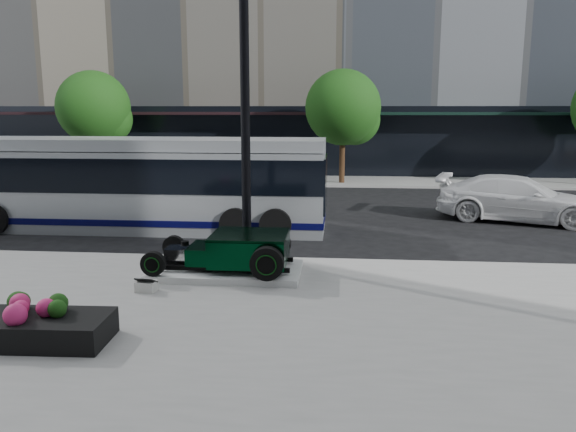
# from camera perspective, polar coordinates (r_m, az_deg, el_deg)

# --- Properties ---
(ground) EXTENTS (120.00, 120.00, 0.00)m
(ground) POSITION_cam_1_polar(r_m,az_deg,el_deg) (16.29, 2.07, -2.83)
(ground) COLOR black
(ground) RESTS_ON ground
(sidewalk_far) EXTENTS (70.00, 4.00, 0.12)m
(sidewalk_far) POSITION_cam_1_polar(r_m,az_deg,el_deg) (30.06, 3.55, 3.57)
(sidewalk_far) COLOR gray
(sidewalk_far) RESTS_ON ground
(street_trees) EXTENTS (29.80, 3.80, 5.70)m
(street_trees) POSITION_cam_1_polar(r_m,az_deg,el_deg) (28.88, 5.90, 10.62)
(street_trees) COLOR black
(street_trees) RESTS_ON sidewalk_far
(display_plinth) EXTENTS (3.40, 1.80, 0.15)m
(display_plinth) POSITION_cam_1_polar(r_m,az_deg,el_deg) (13.00, -6.28, -5.54)
(display_plinth) COLOR silver
(display_plinth) RESTS_ON sidewalk_near
(hot_rod) EXTENTS (3.22, 2.00, 0.81)m
(hot_rod) POSITION_cam_1_polar(r_m,az_deg,el_deg) (12.81, -4.86, -3.44)
(hot_rod) COLOR black
(hot_rod) RESTS_ON display_plinth
(info_plaque) EXTENTS (0.43, 0.34, 0.31)m
(info_plaque) POSITION_cam_1_polar(r_m,az_deg,el_deg) (12.07, -14.20, -6.86)
(info_plaque) COLOR silver
(info_plaque) RESTS_ON sidewalk_near
(lamppost) EXTENTS (0.41, 0.41, 7.53)m
(lamppost) POSITION_cam_1_polar(r_m,az_deg,el_deg) (13.80, -4.36, 9.78)
(lamppost) COLOR black
(lamppost) RESTS_ON sidewalk_near
(flower_planter) EXTENTS (2.21, 1.16, 0.70)m
(flower_planter) POSITION_cam_1_polar(r_m,az_deg,el_deg) (10.07, -23.77, -10.27)
(flower_planter) COLOR black
(flower_planter) RESTS_ON sidewalk_near
(transit_bus) EXTENTS (12.12, 2.88, 2.92)m
(transit_bus) POSITION_cam_1_polar(r_m,az_deg,el_deg) (18.76, -14.91, 3.24)
(transit_bus) COLOR #ACB1B5
(transit_bus) RESTS_ON ground
(white_sedan) EXTENTS (5.84, 3.77, 1.57)m
(white_sedan) POSITION_cam_1_polar(r_m,az_deg,el_deg) (20.99, 22.32, 1.63)
(white_sedan) COLOR white
(white_sedan) RESTS_ON ground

